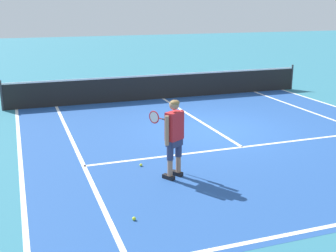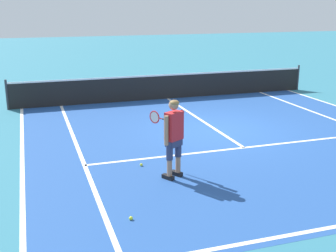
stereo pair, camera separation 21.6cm
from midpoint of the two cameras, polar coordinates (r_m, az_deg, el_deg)
ground_plane at (r=12.95m, az=5.54°, el=-0.49°), size 80.00×80.00×0.00m
court_inner_surface at (r=12.40m, az=6.78°, el=-1.26°), size 10.98×11.01×0.00m
line_service at (r=11.47m, az=9.18°, el=-2.75°), size 8.23×0.10×0.01m
line_centre_service at (r=14.24m, az=3.07°, el=1.08°), size 0.10×6.40×0.01m
line_singles_left at (r=11.27m, az=-12.40°, el=-3.27°), size 0.10×10.61×0.01m
line_doubles_left at (r=11.21m, az=-19.39°, el=-3.93°), size 0.10×10.61×0.01m
tennis_net at (r=17.06m, az=-1.03°, el=5.25°), size 11.96×0.08×1.07m
tennis_player at (r=9.09m, az=0.05°, el=-0.98°), size 0.55×1.22×1.71m
tennis_ball_near_feet at (r=7.68m, az=-5.31°, el=-12.03°), size 0.07×0.07×0.07m
tennis_ball_by_baseline at (r=10.04m, az=-4.19°, el=-5.13°), size 0.07×0.07×0.07m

